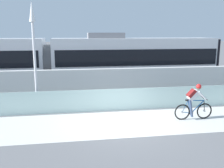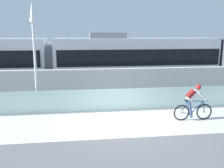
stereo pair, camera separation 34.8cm
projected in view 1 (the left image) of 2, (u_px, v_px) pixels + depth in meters
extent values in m
plane|color=slate|center=(125.00, 123.00, 10.96)|extent=(200.00, 200.00, 0.00)
cube|color=silver|center=(125.00, 123.00, 10.95)|extent=(32.00, 3.20, 0.01)
cube|color=silver|center=(118.00, 100.00, 12.64)|extent=(32.00, 0.05, 1.10)
cube|color=silver|center=(112.00, 85.00, 14.31)|extent=(32.00, 0.36, 1.85)
cube|color=#595654|center=(106.00, 91.00, 16.89)|extent=(32.00, 0.08, 0.01)
cube|color=#595654|center=(103.00, 87.00, 18.28)|extent=(32.00, 0.08, 0.01)
cube|color=#232326|center=(15.00, 87.00, 16.61)|extent=(1.40, 1.88, 0.20)
cylinder|color=black|center=(13.00, 90.00, 15.93)|extent=(0.60, 0.10, 0.60)
cylinder|color=black|center=(17.00, 85.00, 17.32)|extent=(0.60, 0.10, 0.60)
cube|color=silver|center=(134.00, 61.00, 17.53)|extent=(11.00, 2.50, 3.10)
cube|color=black|center=(135.00, 56.00, 17.46)|extent=(10.56, 2.54, 1.04)
cube|color=red|center=(134.00, 80.00, 17.80)|extent=(10.78, 2.53, 0.28)
cube|color=slate|center=(106.00, 35.00, 16.88)|extent=(2.40, 1.10, 0.36)
cube|color=#232326|center=(84.00, 84.00, 17.29)|extent=(1.40, 1.88, 0.20)
cylinder|color=black|center=(84.00, 88.00, 16.61)|extent=(0.60, 0.10, 0.60)
cylinder|color=black|center=(83.00, 83.00, 18.00)|extent=(0.60, 0.10, 0.60)
cube|color=#232326|center=(182.00, 81.00, 18.38)|extent=(1.40, 1.88, 0.20)
cylinder|color=black|center=(186.00, 84.00, 17.69)|extent=(0.60, 0.10, 0.60)
cylinder|color=black|center=(177.00, 80.00, 19.08)|extent=(0.60, 0.10, 0.60)
cube|color=black|center=(208.00, 60.00, 18.37)|extent=(0.16, 2.54, 2.94)
cylinder|color=#59595B|center=(49.00, 62.00, 16.65)|extent=(0.60, 2.30, 2.30)
torus|color=black|center=(204.00, 111.00, 11.44)|extent=(0.72, 0.06, 0.72)
cylinder|color=#99999E|center=(204.00, 111.00, 11.44)|extent=(0.07, 0.10, 0.07)
torus|color=black|center=(182.00, 112.00, 11.28)|extent=(0.72, 0.06, 0.72)
cylinder|color=#99999E|center=(182.00, 112.00, 11.28)|extent=(0.07, 0.10, 0.07)
cylinder|color=#144C8C|center=(198.00, 107.00, 11.35)|extent=(0.60, 0.04, 0.58)
cylinder|color=#144C8C|center=(190.00, 107.00, 11.29)|extent=(0.22, 0.04, 0.59)
cylinder|color=#144C8C|center=(196.00, 101.00, 11.28)|extent=(0.76, 0.04, 0.07)
cylinder|color=#144C8C|center=(187.00, 113.00, 11.32)|extent=(0.43, 0.03, 0.09)
cylinder|color=#144C8C|center=(185.00, 106.00, 11.25)|extent=(0.27, 0.02, 0.53)
cylinder|color=black|center=(204.00, 106.00, 11.39)|extent=(0.08, 0.03, 0.49)
cube|color=black|center=(188.00, 100.00, 11.21)|extent=(0.24, 0.10, 0.05)
cylinder|color=black|center=(204.00, 98.00, 11.32)|extent=(0.03, 0.58, 0.03)
cylinder|color=#262628|center=(191.00, 113.00, 11.36)|extent=(0.18, 0.02, 0.18)
cube|color=silver|center=(193.00, 95.00, 11.20)|extent=(0.50, 0.28, 0.51)
cube|color=maroon|center=(191.00, 93.00, 11.17)|extent=(0.38, 0.30, 0.38)
sphere|color=#997051|center=(199.00, 87.00, 11.17)|extent=(0.20, 0.20, 0.20)
sphere|color=red|center=(199.00, 87.00, 11.16)|extent=(0.23, 0.23, 0.23)
cylinder|color=silver|center=(203.00, 96.00, 11.10)|extent=(0.41, 0.08, 0.41)
cylinder|color=silver|center=(199.00, 94.00, 11.41)|extent=(0.41, 0.08, 0.41)
cylinder|color=#384766|center=(191.00, 108.00, 11.21)|extent=(0.25, 0.11, 0.79)
cylinder|color=#384766|center=(189.00, 104.00, 11.36)|extent=(0.25, 0.11, 0.52)
cylinder|color=gray|center=(38.00, 110.00, 12.42)|extent=(0.24, 0.24, 0.20)
cylinder|color=silver|center=(35.00, 68.00, 12.00)|extent=(0.12, 0.12, 4.20)
cone|color=white|center=(32.00, 11.00, 11.50)|extent=(0.28, 0.28, 0.90)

